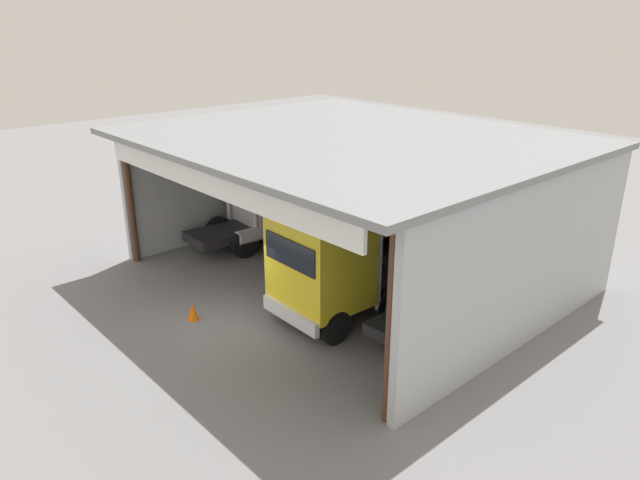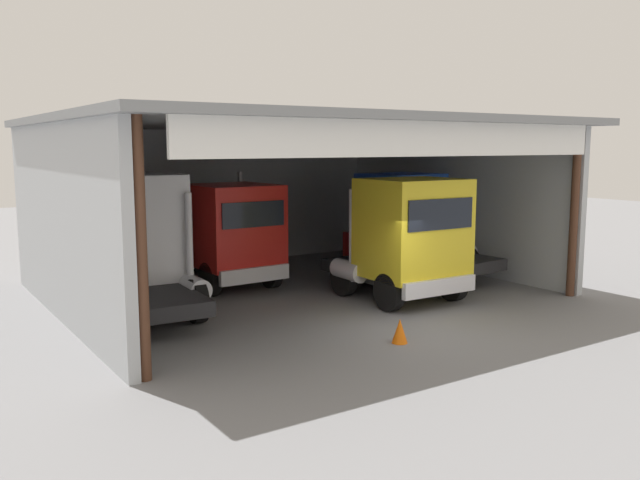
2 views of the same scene
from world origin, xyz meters
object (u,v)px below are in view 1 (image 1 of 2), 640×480
(truck_red_yard_outside, at_px, (351,212))
(tool_cart, at_px, (541,278))
(truck_white_center_right_bay, at_px, (264,197))
(truck_blue_center_bay, at_px, (464,267))
(truck_yellow_right_bay, at_px, (326,266))
(oil_drum, at_px, (376,215))
(traffic_cone, at_px, (192,311))

(truck_red_yard_outside, distance_m, tool_cart, 7.30)
(truck_white_center_right_bay, height_order, truck_blue_center_bay, truck_white_center_right_bay)
(truck_white_center_right_bay, distance_m, truck_yellow_right_bay, 7.31)
(oil_drum, distance_m, traffic_cone, 11.12)
(truck_white_center_right_bay, bearing_deg, truck_blue_center_bay, 5.54)
(oil_drum, relative_size, traffic_cone, 1.53)
(truck_yellow_right_bay, bearing_deg, truck_white_center_right_bay, -20.37)
(truck_red_yard_outside, relative_size, truck_blue_center_bay, 0.94)
(truck_yellow_right_bay, distance_m, truck_blue_center_bay, 4.13)
(truck_red_yard_outside, relative_size, oil_drum, 5.71)
(truck_yellow_right_bay, relative_size, oil_drum, 5.35)
(truck_red_yard_outside, height_order, truck_yellow_right_bay, truck_red_yard_outside)
(oil_drum, bearing_deg, tool_cart, -6.53)
(truck_red_yard_outside, xyz_separation_m, traffic_cone, (0.61, -7.46, -1.45))
(tool_cart, height_order, traffic_cone, tool_cart)
(truck_yellow_right_bay, relative_size, truck_blue_center_bay, 0.88)
(truck_blue_center_bay, distance_m, tool_cart, 4.02)
(truck_red_yard_outside, relative_size, tool_cart, 4.90)
(truck_blue_center_bay, height_order, traffic_cone, truck_blue_center_bay)
(oil_drum, bearing_deg, truck_yellow_right_bay, -56.58)
(truck_white_center_right_bay, bearing_deg, oil_drum, 75.76)
(truck_red_yard_outside, height_order, tool_cart, truck_red_yard_outside)
(truck_red_yard_outside, bearing_deg, tool_cart, -162.01)
(truck_yellow_right_bay, distance_m, traffic_cone, 4.43)
(truck_blue_center_bay, distance_m, traffic_cone, 8.40)
(truck_yellow_right_bay, xyz_separation_m, tool_cart, (3.37, 6.84, -1.34))
(truck_white_center_right_bay, distance_m, truck_red_yard_outside, 3.77)
(oil_drum, xyz_separation_m, traffic_cone, (2.36, -10.87, -0.15))
(truck_blue_center_bay, bearing_deg, truck_white_center_right_bay, 178.86)
(truck_yellow_right_bay, relative_size, tool_cart, 4.60)
(truck_white_center_right_bay, xyz_separation_m, truck_red_yard_outside, (3.37, 1.67, -0.19))
(truck_yellow_right_bay, xyz_separation_m, oil_drum, (-5.15, 7.81, -1.41))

